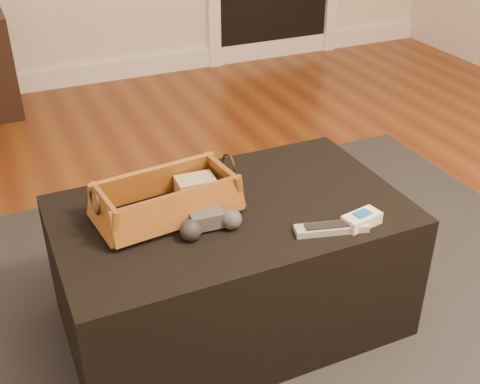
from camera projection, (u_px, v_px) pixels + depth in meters
name	position (u px, v px, depth m)	size (l,w,h in m)	color
baseboard	(90.00, 74.00, 3.80)	(5.00, 0.04, 0.12)	white
area_rug	(238.00, 330.00, 1.90)	(2.60, 2.00, 0.01)	black
ottoman	(231.00, 267.00, 1.83)	(1.00, 0.60, 0.42)	black
tv_remote	(163.00, 212.00, 1.66)	(0.21, 0.05, 0.02)	black
cloth_bundle	(196.00, 187.00, 1.74)	(0.11, 0.08, 0.06)	tan
wicker_basket	(167.00, 201.00, 1.67)	(0.42, 0.25, 0.14)	#AE7827
game_controller	(209.00, 222.00, 1.61)	(0.18, 0.10, 0.06)	#3D3D40
silver_remote	(331.00, 228.00, 1.61)	(0.20, 0.09, 0.02)	#B6BABE
cream_gadget	(362.00, 219.00, 1.64)	(0.12, 0.07, 0.04)	white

